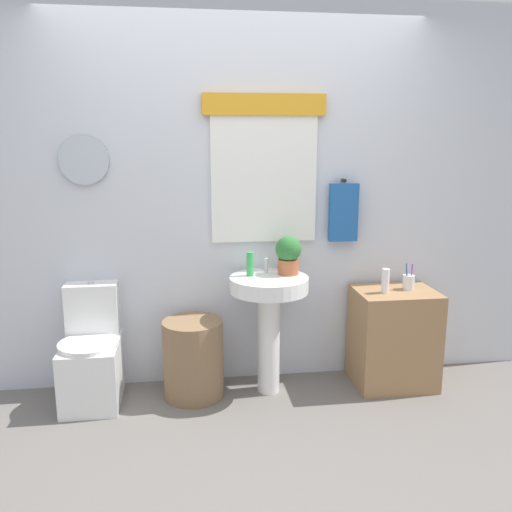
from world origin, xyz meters
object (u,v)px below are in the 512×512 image
toilet (92,357)px  laundry_hamper (193,359)px  toothbrush_cup (408,282)px  wooden_cabinet (393,338)px  soap_bottle (250,264)px  pedestal_sink (269,306)px  lotion_bottle (385,281)px  potted_plant (288,254)px

toilet → laundry_hamper: size_ratio=1.48×
toothbrush_cup → toilet: bearing=179.6°
laundry_hamper → wooden_cabinet: bearing=0.0°
toilet → soap_bottle: size_ratio=4.86×
pedestal_sink → soap_bottle: (-0.12, 0.05, 0.28)m
laundry_hamper → lotion_bottle: lotion_bottle is taller
toilet → pedestal_sink: size_ratio=0.97×
laundry_hamper → potted_plant: potted_plant is taller
toothbrush_cup → lotion_bottle: bearing=-162.6°
wooden_cabinet → lotion_bottle: bearing=-157.3°
wooden_cabinet → toothbrush_cup: 0.41m
wooden_cabinet → toothbrush_cup: bearing=11.7°
toilet → laundry_hamper: 0.66m
pedestal_sink → wooden_cabinet: bearing=0.0°
potted_plant → toothbrush_cup: (0.84, -0.04, -0.21)m
toilet → pedestal_sink: bearing=-1.7°
lotion_bottle → toothbrush_cup: (0.19, 0.06, -0.03)m
wooden_cabinet → toilet: bearing=179.0°
laundry_hamper → soap_bottle: bearing=7.3°
potted_plant → toothbrush_cup: 0.87m
wooden_cabinet → potted_plant: (-0.74, 0.06, 0.61)m
laundry_hamper → potted_plant: bearing=5.3°
lotion_bottle → toothbrush_cup: 0.20m
toothbrush_cup → potted_plant: bearing=177.3°
pedestal_sink → toothbrush_cup: (0.98, 0.02, 0.12)m
toilet → lotion_bottle: size_ratio=4.74×
soap_bottle → potted_plant: 0.27m
soap_bottle → wooden_cabinet: bearing=-2.9°
pedestal_sink → soap_bottle: 0.31m
toilet → wooden_cabinet: (2.05, -0.03, 0.04)m
lotion_bottle → toothbrush_cup: toothbrush_cup is taller
potted_plant → lotion_bottle: bearing=-8.8°
wooden_cabinet → potted_plant: size_ratio=2.65×
pedestal_sink → toothbrush_cup: 0.99m
pedestal_sink → toilet: bearing=178.3°
soap_bottle → toilet: bearing=-179.2°
toilet → pedestal_sink: pedestal_sink is taller
toilet → toothbrush_cup: bearing=-0.4°
toilet → laundry_hamper: toilet is taller
potted_plant → soap_bottle: bearing=-177.8°
toilet → laundry_hamper: bearing=-3.0°
lotion_bottle → soap_bottle: bearing=174.3°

